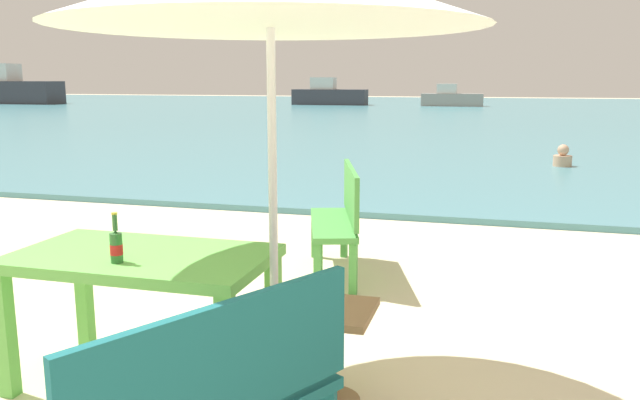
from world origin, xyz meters
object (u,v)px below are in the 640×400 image
picnic_table_green (143,272)px  boat_sailboat (8,89)px  bench_green_left (340,214)px  boat_barge (329,95)px  side_table_wood (330,341)px  swimmer_person (563,158)px  beer_bottle_amber (116,245)px  boat_fishing_trawler (451,98)px

picnic_table_green → boat_sailboat: (-29.45, 32.66, 0.36)m
picnic_table_green → bench_green_left: bearing=76.0°
boat_barge → side_table_wood: bearing=-75.3°
picnic_table_green → swimmer_person: picnic_table_green is taller
swimmer_person → boat_barge: bearing=113.4°
side_table_wood → boat_sailboat: boat_sailboat is taller
bench_green_left → boat_barge: size_ratio=0.27×
picnic_table_green → side_table_wood: (1.06, 0.03, -0.30)m
beer_bottle_amber → boat_fishing_trawler: 36.66m
swimmer_person → boat_barge: 29.08m
boat_sailboat → side_table_wood: bearing=-46.9°
side_table_wood → boat_fishing_trawler: 36.47m
side_table_wood → picnic_table_green: bearing=-178.3°
picnic_table_green → boat_barge: bearing=103.1°
picnic_table_green → beer_bottle_amber: 0.29m
picnic_table_green → boat_sailboat: 43.98m
side_table_wood → boat_fishing_trawler: bearing=93.1°
beer_bottle_amber → bench_green_left: 2.56m
picnic_table_green → swimmer_person: 10.18m
boat_sailboat → beer_bottle_amber: bearing=-48.2°
swimmer_person → boat_fishing_trawler: bearing=98.4°
bench_green_left → swimmer_person: size_ratio=3.06×
boat_sailboat → swimmer_person: bearing=-35.2°
picnic_table_green → bench_green_left: size_ratio=1.12×
swimmer_person → beer_bottle_amber: bearing=-107.3°
side_table_wood → boat_barge: boat_barge is taller
boat_fishing_trawler → bench_green_left: bearing=-87.5°
side_table_wood → beer_bottle_amber: bearing=-168.1°
side_table_wood → bench_green_left: (-0.49, 2.25, 0.19)m
boat_sailboat → picnic_table_green: bearing=-48.0°
boat_sailboat → bench_green_left: bearing=-45.4°
beer_bottle_amber → boat_sailboat: 44.11m
picnic_table_green → beer_bottle_amber: size_ratio=5.28×
side_table_wood → swimmer_person: size_ratio=1.32×
swimmer_person → boat_sailboat: (-32.51, 22.97, 0.77)m
beer_bottle_amber → boat_fishing_trawler: size_ratio=0.07×
beer_bottle_amber → boat_fishing_trawler: boat_fishing_trawler is taller
picnic_table_green → swimmer_person: (3.06, 9.70, -0.41)m
side_table_wood → boat_barge: bearing=104.7°
boat_sailboat → boat_barge: boat_sailboat is taller
swimmer_person → bench_green_left: bearing=-108.6°
boat_sailboat → boat_fishing_trawler: size_ratio=1.96×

